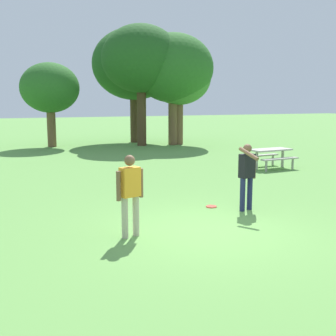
{
  "coord_description": "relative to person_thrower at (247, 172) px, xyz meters",
  "views": [
    {
      "loc": [
        -4.17,
        -7.59,
        2.69
      ],
      "look_at": [
        -0.01,
        2.18,
        1.0
      ],
      "focal_mm": 45.79,
      "sensor_mm": 36.0,
      "label": 1
    }
  ],
  "objects": [
    {
      "name": "picnic_table_near",
      "position": [
        4.54,
        5.24,
        -0.4
      ],
      "size": [
        1.8,
        1.54,
        0.77
      ],
      "color": "#B2ADA3",
      "rests_on": "ground"
    },
    {
      "name": "tree_slender_mid",
      "position": [
        4.65,
        15.06,
        3.56
      ],
      "size": [
        4.79,
        4.79,
        6.59
      ],
      "color": "brown",
      "rests_on": "ground"
    },
    {
      "name": "tree_far_right",
      "position": [
        3.02,
        17.4,
        3.92
      ],
      "size": [
        5.24,
        5.24,
        7.14
      ],
      "color": "#4C3823",
      "rests_on": "ground"
    },
    {
      "name": "ground_plane",
      "position": [
        -1.63,
        -1.09,
        -0.96
      ],
      "size": [
        120.0,
        120.0,
        0.0
      ],
      "primitive_type": "plane",
      "color": "#609947"
    },
    {
      "name": "tree_back_left",
      "position": [
        5.05,
        15.09,
        3.01
      ],
      "size": [
        3.84,
        3.84,
        5.65
      ],
      "color": "brown",
      "rests_on": "ground"
    },
    {
      "name": "frisbee",
      "position": [
        -0.64,
        0.62,
        -0.95
      ],
      "size": [
        0.27,
        0.27,
        0.03
      ],
      "primitive_type": "cylinder",
      "color": "#E04733",
      "rests_on": "ground"
    },
    {
      "name": "person_catcher",
      "position": [
        -3.27,
        -0.85,
        -0.02
      ],
      "size": [
        0.59,
        0.31,
        1.64
      ],
      "color": "#B7AD93",
      "rests_on": "ground"
    },
    {
      "name": "tree_broad_center",
      "position": [
        2.74,
        15.31,
        4.05
      ],
      "size": [
        4.6,
        4.6,
        7.0
      ],
      "color": "#4C3823",
      "rests_on": "ground"
    },
    {
      "name": "person_thrower",
      "position": [
        0.0,
        0.0,
        0.0
      ],
      "size": [
        0.6,
        0.77,
        1.64
      ],
      "color": "#1E234C",
      "rests_on": "ground"
    },
    {
      "name": "tree_tall_left",
      "position": [
        -2.28,
        16.71,
        2.37
      ],
      "size": [
        3.33,
        3.33,
        4.79
      ],
      "color": "brown",
      "rests_on": "ground"
    }
  ]
}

